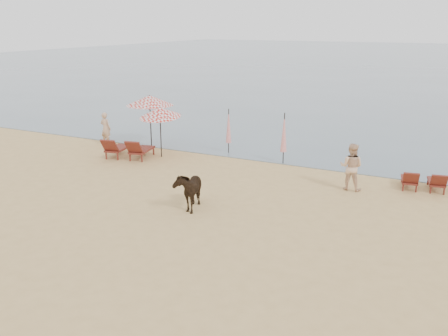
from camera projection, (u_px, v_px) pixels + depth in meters
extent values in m
plane|color=tan|center=(142.00, 253.00, 13.61)|extent=(120.00, 120.00, 0.00)
cube|color=#51606B|center=(428.00, 60.00, 82.19)|extent=(160.00, 140.00, 0.06)
cube|color=maroon|center=(118.00, 148.00, 23.28)|extent=(0.99, 1.63, 0.09)
cube|color=maroon|center=(110.00, 146.00, 22.44)|extent=(0.79, 0.63, 0.66)
cube|color=maroon|center=(142.00, 150.00, 22.98)|extent=(0.99, 1.63, 0.09)
cube|color=maroon|center=(134.00, 148.00, 22.14)|extent=(0.79, 0.63, 0.66)
cube|color=maroon|center=(409.00, 180.00, 18.90)|extent=(0.77, 1.29, 0.07)
cube|color=maroon|center=(411.00, 179.00, 18.24)|extent=(0.62, 0.49, 0.53)
cube|color=maroon|center=(436.00, 182.00, 18.64)|extent=(0.77, 1.29, 0.07)
cube|color=maroon|center=(439.00, 181.00, 17.97)|extent=(0.62, 0.49, 0.53)
cylinder|color=black|center=(151.00, 123.00, 24.73)|extent=(0.05, 0.05, 2.41)
cone|color=red|center=(150.00, 100.00, 24.40)|extent=(2.30, 2.30, 0.49)
sphere|color=black|center=(149.00, 96.00, 24.34)|extent=(0.09, 0.09, 0.09)
cylinder|color=black|center=(161.00, 134.00, 22.96)|extent=(0.05, 0.05, 2.15)
cone|color=red|center=(160.00, 112.00, 22.67)|extent=(1.90, 1.94, 0.65)
sphere|color=black|center=(160.00, 108.00, 22.62)|extent=(0.08, 0.08, 0.08)
cylinder|color=black|center=(229.00, 131.00, 23.61)|extent=(0.05, 0.05, 2.14)
cone|color=red|center=(229.00, 126.00, 23.53)|extent=(0.26, 0.26, 1.61)
cylinder|color=black|center=(284.00, 139.00, 21.82)|extent=(0.05, 0.05, 2.28)
cone|color=red|center=(284.00, 132.00, 21.74)|extent=(0.28, 0.28, 1.71)
imported|color=black|center=(189.00, 189.00, 16.70)|extent=(1.20, 1.76, 1.36)
imported|color=tan|center=(106.00, 128.00, 25.39)|extent=(0.63, 0.44, 1.66)
imported|color=#D7AB86|center=(351.00, 167.00, 18.49)|extent=(0.87, 0.68, 1.78)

